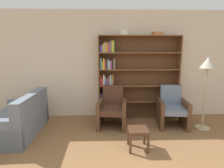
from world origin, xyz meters
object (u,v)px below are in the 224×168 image
couch (18,120)px  armchair_cushioned (172,109)px  bowl_cream (158,33)px  footstool (138,133)px  bookshelf (131,78)px  armchair_leather (112,109)px  floor_lamp (208,69)px  bowl_terracotta (124,33)px

couch → armchair_cushioned: size_ratio=1.69×
bowl_cream → footstool: size_ratio=0.76×
bookshelf → armchair_leather: (-0.49, -0.55, -0.64)m
couch → armchair_cushioned: (3.38, 0.36, 0.11)m
armchair_leather → armchair_cushioned: bearing=-173.0°
couch → floor_lamp: floor_lamp is taller
armchair_cushioned → armchair_leather: bearing=7.5°
bowl_cream → couch: size_ratio=0.18×
bookshelf → couch: size_ratio=1.36×
bowl_terracotta → floor_lamp: bowl_terracotta is taller
bowl_terracotta → footstool: size_ratio=0.75×
bookshelf → armchair_cushioned: (0.90, -0.55, -0.64)m
bowl_terracotta → couch: bowl_terracotta is taller
bowl_terracotta → footstool: (0.12, -1.55, -1.87)m
bowl_terracotta → armchair_cushioned: bowl_terracotta is taller
bowl_cream → couch: (-3.12, -0.89, -1.86)m
bookshelf → floor_lamp: bookshelf is taller
couch → armchair_cushioned: armchair_cushioned is taller
bowl_terracotta → armchair_leather: bowl_terracotta is taller
bookshelf → couch: bearing=-159.8°
bowl_cream → bookshelf: bearing=178.3°
armchair_leather → armchair_cushioned: same height
armchair_cushioned → floor_lamp: 1.16m
armchair_leather → footstool: size_ratio=2.46×
bookshelf → bowl_terracotta: size_ratio=7.53×
bookshelf → armchair_cushioned: bearing=-31.6°
footstool → armchair_leather: bearing=112.4°
bookshelf → footstool: size_ratio=5.65×
armchair_leather → floor_lamp: 2.26m
bowl_cream → floor_lamp: (0.91, -0.72, -0.81)m
armchair_leather → armchair_cushioned: 1.39m
bookshelf → couch: bookshelf is taller
armchair_cushioned → floor_lamp: floor_lamp is taller
bowl_terracotta → bowl_cream: 0.83m
bookshelf → bowl_terracotta: bowl_terracotta is taller
floor_lamp → footstool: bearing=-152.9°
bookshelf → armchair_leather: bookshelf is taller
bowl_cream → footstool: bowl_cream is taller
armchair_leather → floor_lamp: floor_lamp is taller
couch → bookshelf: bearing=-72.1°
bowl_terracotta → bowl_cream: size_ratio=0.98×
bookshelf → armchair_cushioned: size_ratio=2.29×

